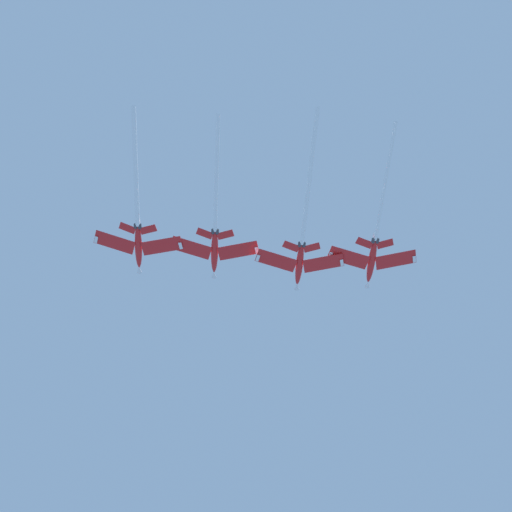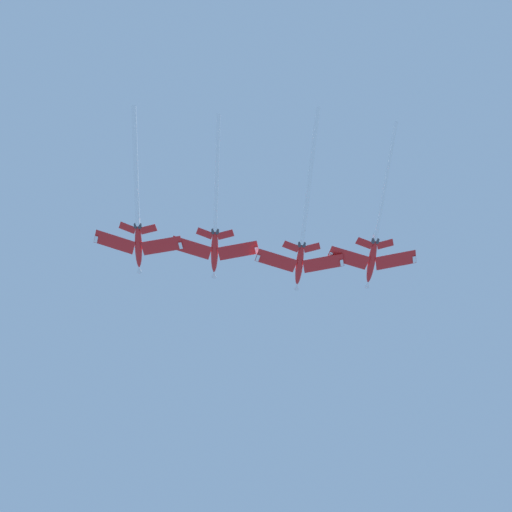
% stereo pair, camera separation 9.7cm
% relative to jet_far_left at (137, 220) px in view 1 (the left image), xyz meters
% --- Properties ---
extents(jet_far_left, '(20.00, 38.99, 18.27)m').
position_rel_jet_far_left_xyz_m(jet_far_left, '(0.00, 0.00, 0.00)').
color(jet_far_left, red).
extents(jet_inner_left, '(20.03, 38.60, 18.40)m').
position_rel_jet_far_left_xyz_m(jet_inner_left, '(16.66, 3.28, 0.89)').
color(jet_inner_left, red).
extents(jet_centre, '(20.03, 42.80, 20.91)m').
position_rel_jet_far_left_xyz_m(jet_centre, '(35.71, 4.99, -1.14)').
color(jet_centre, red).
extents(jet_inner_right, '(20.06, 39.26, 17.42)m').
position_rel_jet_far_left_xyz_m(jet_inner_right, '(51.49, 7.86, 0.29)').
color(jet_inner_right, red).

